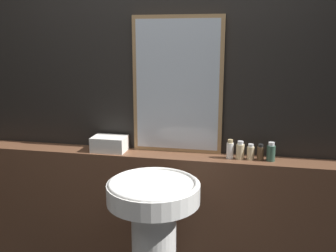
# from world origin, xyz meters

# --- Properties ---
(wall_back) EXTENTS (8.00, 0.06, 2.50)m
(wall_back) POSITION_xyz_m (0.00, 1.37, 1.25)
(wall_back) COLOR black
(wall_back) RESTS_ON ground_plane
(vanity_counter) EXTENTS (2.80, 0.21, 0.92)m
(vanity_counter) POSITION_xyz_m (0.00, 1.24, 0.46)
(vanity_counter) COLOR brown
(vanity_counter) RESTS_ON ground_plane
(pedestal_sink) EXTENTS (0.52, 0.52, 0.91)m
(pedestal_sink) POSITION_xyz_m (0.08, 0.74, 0.58)
(pedestal_sink) COLOR white
(pedestal_sink) RESTS_ON ground_plane
(mirror) EXTENTS (0.61, 0.03, 0.92)m
(mirror) POSITION_xyz_m (0.10, 1.32, 1.37)
(mirror) COLOR #937047
(mirror) RESTS_ON vanity_counter
(towel_stack) EXTENTS (0.23, 0.16, 0.10)m
(towel_stack) POSITION_xyz_m (-0.36, 1.24, 0.97)
(towel_stack) COLOR silver
(towel_stack) RESTS_ON vanity_counter
(shampoo_bottle) EXTENTS (0.05, 0.05, 0.13)m
(shampoo_bottle) POSITION_xyz_m (0.47, 1.24, 0.97)
(shampoo_bottle) COLOR white
(shampoo_bottle) RESTS_ON vanity_counter
(conditioner_bottle) EXTENTS (0.05, 0.05, 0.12)m
(conditioner_bottle) POSITION_xyz_m (0.53, 1.24, 0.97)
(conditioner_bottle) COLOR #C6B284
(conditioner_bottle) RESTS_ON vanity_counter
(lotion_bottle) EXTENTS (0.05, 0.05, 0.10)m
(lotion_bottle) POSITION_xyz_m (0.60, 1.24, 0.96)
(lotion_bottle) COLOR #C6B284
(lotion_bottle) RESTS_ON vanity_counter
(body_wash_bottle) EXTENTS (0.04, 0.04, 0.11)m
(body_wash_bottle) POSITION_xyz_m (0.66, 1.24, 0.97)
(body_wash_bottle) COLOR #4C3823
(body_wash_bottle) RESTS_ON vanity_counter
(hand_soap_bottle) EXTENTS (0.05, 0.05, 0.12)m
(hand_soap_bottle) POSITION_xyz_m (0.73, 1.24, 0.97)
(hand_soap_bottle) COLOR #2D4C3D
(hand_soap_bottle) RESTS_ON vanity_counter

